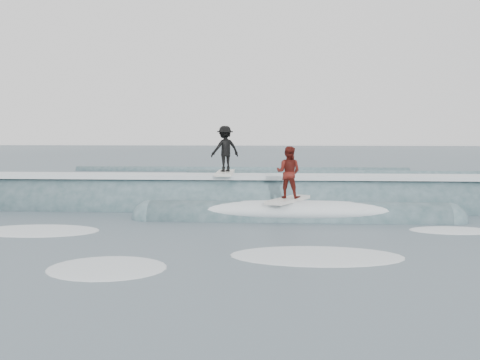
{
  "coord_description": "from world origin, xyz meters",
  "views": [
    {
      "loc": [
        1.08,
        -13.11,
        2.73
      ],
      "look_at": [
        0.0,
        4.2,
        1.1
      ],
      "focal_mm": 40.0,
      "sensor_mm": 36.0,
      "label": 1
    }
  ],
  "objects": [
    {
      "name": "whitewater",
      "position": [
        0.46,
        -1.16,
        0.0
      ],
      "size": [
        16.84,
        7.17,
        0.1
      ],
      "color": "silver",
      "rests_on": "ground"
    },
    {
      "name": "ground",
      "position": [
        0.0,
        0.0,
        0.0
      ],
      "size": [
        160.0,
        160.0,
        0.0
      ],
      "primitive_type": "plane",
      "color": "#394A54",
      "rests_on": "ground"
    },
    {
      "name": "far_swells",
      "position": [
        -0.27,
        17.65,
        0.0
      ],
      "size": [
        38.16,
        8.65,
        0.8
      ],
      "color": "#335056",
      "rests_on": "ground"
    },
    {
      "name": "surfer_black",
      "position": [
        -0.58,
        5.2,
        2.0
      ],
      "size": [
        1.17,
        2.01,
        1.67
      ],
      "color": "silver",
      "rests_on": "ground"
    },
    {
      "name": "surfer_red",
      "position": [
        1.54,
        3.0,
        1.34
      ],
      "size": [
        1.43,
        2.02,
        1.67
      ],
      "color": "silver",
      "rests_on": "ground"
    },
    {
      "name": "breaking_wave",
      "position": [
        0.29,
        4.84,
        0.04
      ],
      "size": [
        20.86,
        3.91,
        2.26
      ],
      "color": "#335056",
      "rests_on": "ground"
    }
  ]
}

